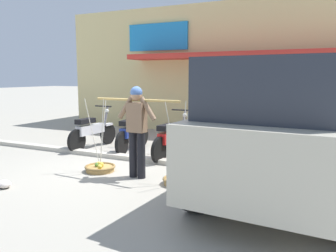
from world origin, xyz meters
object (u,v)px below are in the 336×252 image
Objects in this scene: motorcycle_third_in_row at (172,138)px; motorcycle_end_of_row at (234,142)px; fruit_basket_left_side at (100,167)px; fruit_basket_right_side at (180,180)px; parked_truck at (290,124)px; motorcycle_second_in_row at (132,133)px; plastic_litter_bag at (3,184)px; motorcycle_nearest_shop at (92,131)px; fruit_vendor at (137,126)px.

motorcycle_third_in_row is 1.00× the size of motorcycle_end_of_row.
fruit_basket_right_side is at bearing -2.45° from fruit_basket_left_side.
motorcycle_end_of_row is 2.15m from parked_truck.
fruit_basket_left_side is at bearing -77.40° from motorcycle_second_in_row.
parked_truck reaches higher than plastic_litter_bag.
motorcycle_third_in_row is at bearing -1.42° from motorcycle_nearest_shop.
parked_truck is (2.70, -1.38, 0.68)m from motorcycle_third_in_row.
fruit_basket_right_side is (0.88, -0.04, -0.90)m from fruit_vendor.
plastic_litter_bag is (-4.36, -1.84, -1.06)m from parked_truck.
motorcycle_second_in_row is 0.37× the size of parked_truck.
fruit_basket_right_side is 2.02m from motorcycle_end_of_row.
motorcycle_third_in_row and motorcycle_end_of_row have the same top height.
motorcycle_nearest_shop is 3.36m from plastic_litter_bag.
motorcycle_third_in_row is at bearing 62.71° from plastic_litter_bag.
fruit_basket_right_side is 2.07m from parked_truck.
parked_truck is at bearing 4.66° from fruit_basket_left_side.
motorcycle_end_of_row is at bearing 2.14° from motorcycle_nearest_shop.
motorcycle_third_in_row is at bearing 92.31° from fruit_vendor.
motorcycle_nearest_shop is at bearing 178.58° from motorcycle_third_in_row.
fruit_vendor is at bearing -173.00° from parked_truck.
motorcycle_third_in_row is (2.33, -0.06, 0.00)m from motorcycle_nearest_shop.
plastic_litter_bag is at bearing -118.57° from fruit_basket_left_side.
fruit_vendor reaches higher than plastic_litter_bag.
fruit_basket_left_side reaches higher than motorcycle_second_in_row.
plastic_litter_bag is (-1.66, -3.22, -0.38)m from motorcycle_third_in_row.
fruit_vendor is 0.97× the size of motorcycle_third_in_row.
motorcycle_third_in_row is 1.42m from motorcycle_end_of_row.
parked_truck is at bearing -22.85° from motorcycle_second_in_row.
fruit_basket_left_side reaches higher than motorcycle_nearest_shop.
fruit_basket_right_side reaches higher than plastic_litter_bag.
motorcycle_second_in_row is (-0.44, 1.95, 0.37)m from fruit_basket_left_side.
parked_truck is 4.85m from plastic_litter_bag.
fruit_vendor reaches higher than motorcycle_nearest_shop.
fruit_basket_left_side is 0.80× the size of motorcycle_third_in_row.
plastic_litter_bag is (0.67, -3.27, -0.38)m from motorcycle_nearest_shop.
parked_truck is (2.63, 0.32, 0.15)m from fruit_vendor.
plastic_litter_bag is at bearing -157.12° from parked_truck.
motorcycle_end_of_row is (3.74, 0.14, 0.00)m from motorcycle_nearest_shop.
fruit_basket_left_side is 1.00× the size of fruit_basket_right_side.
motorcycle_third_in_row is at bearing 63.94° from fruit_basket_left_side.
fruit_basket_right_side is 5.18× the size of plastic_litter_bag.
motorcycle_second_in_row is 3.55m from plastic_litter_bag.
fruit_basket_right_side is 3.01m from motorcycle_second_in_row.
motorcycle_second_in_row is at bearing 157.15° from parked_truck.
parked_truck reaches higher than fruit_basket_right_side.
parked_truck reaches higher than motorcycle_third_in_row.
motorcycle_nearest_shop is at bearing 164.09° from parked_truck.
parked_truck is at bearing 22.88° from plastic_litter_bag.
plastic_litter_bag is (-3.06, -3.41, -0.38)m from motorcycle_end_of_row.
parked_truck is at bearing 11.68° from fruit_basket_right_side.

